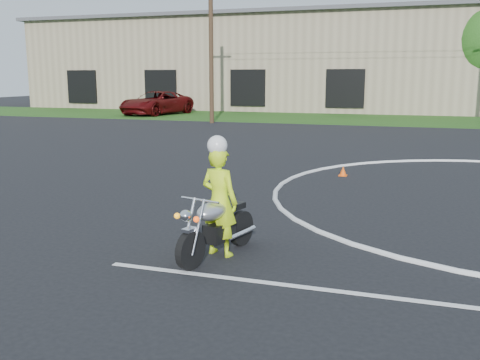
% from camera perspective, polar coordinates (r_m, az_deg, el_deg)
% --- Properties ---
extents(grass_strip, '(120.00, 10.00, 0.02)m').
position_cam_1_polar(grass_strip, '(38.19, 22.14, 5.81)').
color(grass_strip, '#1E4714').
rests_on(grass_strip, ground).
extents(primary_motorcycle, '(0.89, 2.00, 1.07)m').
position_cam_1_polar(primary_motorcycle, '(8.71, -2.55, -4.95)').
color(primary_motorcycle, black).
rests_on(primary_motorcycle, ground).
extents(rider_primary_grp, '(0.75, 0.59, 1.99)m').
position_cam_1_polar(rider_primary_grp, '(8.72, -2.22, -1.94)').
color(rider_primary_grp, '#CAF319').
rests_on(rider_primary_grp, ground).
extents(pickup_grp, '(4.26, 6.98, 1.81)m').
position_cam_1_polar(pickup_grp, '(42.39, -8.91, 8.12)').
color(pickup_grp, '#4D080A').
rests_on(pickup_grp, ground).
extents(warehouse, '(41.00, 17.00, 8.30)m').
position_cam_1_polar(warehouse, '(53.27, 1.39, 12.30)').
color(warehouse, tan).
rests_on(warehouse, ground).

